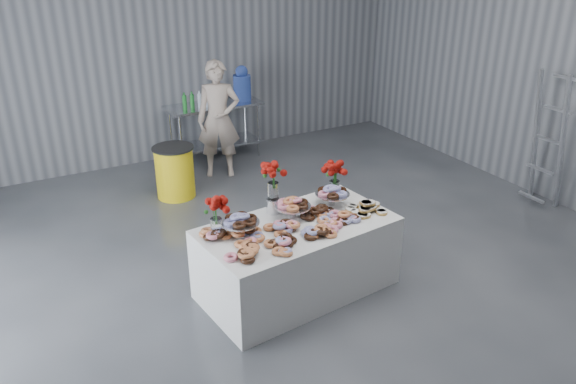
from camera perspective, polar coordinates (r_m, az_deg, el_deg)
name	(u,v)px	position (r m, az deg, el deg)	size (l,w,h in m)	color
ground	(317,296)	(5.74, 2.93, -10.54)	(9.00, 9.00, 0.00)	#34363B
room_walls	(290,27)	(4.66, 0.19, 16.45)	(8.04, 9.04, 4.02)	slate
display_table	(297,258)	(5.64, 0.96, -6.68)	(1.90, 1.00, 0.75)	silver
prep_table	(214,121)	(9.05, -7.48, 7.15)	(1.50, 0.60, 0.90)	silver
donut_mounds	(300,222)	(5.39, 1.25, -3.10)	(1.80, 0.80, 0.09)	#CA794A
cake_stand_left	(240,221)	(5.23, -4.86, -2.93)	(0.36, 0.36, 0.17)	silver
cake_stand_mid	(293,205)	(5.52, 0.50, -1.29)	(0.36, 0.36, 0.17)	silver
cake_stand_right	(332,192)	(5.80, 4.53, -0.05)	(0.36, 0.36, 0.17)	silver
danish_pile	(366,205)	(5.75, 7.94, -1.36)	(0.48, 0.48, 0.11)	silver
bouquet_left	(215,207)	(5.16, -7.40, -1.54)	(0.26, 0.26, 0.42)	white
bouquet_right	(335,171)	(5.93, 4.79, 2.17)	(0.26, 0.26, 0.42)	white
bouquet_center	(273,178)	(5.52, -1.54, 1.43)	(0.26, 0.26, 0.57)	silver
water_jug	(242,85)	(9.10, -4.70, 10.83)	(0.28, 0.28, 0.55)	blue
drink_bottles	(196,100)	(8.74, -9.35, 9.24)	(0.54, 0.08, 0.27)	#268C33
person	(219,119)	(8.31, -7.06, 7.33)	(0.63, 0.41, 1.72)	#CC8C93
trash_barrel	(175,172)	(7.83, -11.42, 2.03)	(0.56, 0.56, 0.72)	yellow
stepladder	(549,140)	(8.02, 24.95, 4.83)	(0.24, 0.46, 1.80)	silver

